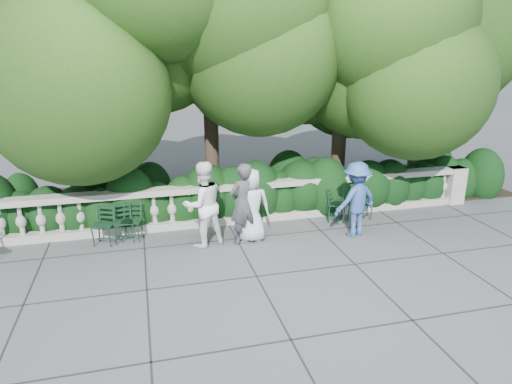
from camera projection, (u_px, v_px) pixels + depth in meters
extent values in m
plane|color=#484B4F|center=(268.00, 251.00, 9.54)|extent=(90.00, 90.00, 0.00)
cube|color=#9E998E|center=(248.00, 218.00, 11.17)|extent=(12.00, 0.32, 0.18)
cube|color=#9E998E|center=(248.00, 185.00, 10.92)|extent=(12.00, 0.36, 0.14)
cube|color=#9E998E|center=(454.00, 185.00, 12.42)|extent=(0.44, 0.44, 1.00)
cylinder|color=#3F3023|center=(76.00, 160.00, 11.30)|extent=(0.40, 0.40, 2.80)
ellipsoid|color=black|center=(61.00, 66.00, 10.21)|extent=(5.28, 5.28, 3.96)
cylinder|color=#3F3023|center=(212.00, 138.00, 12.60)|extent=(0.40, 0.40, 3.40)
ellipsoid|color=black|center=(212.00, 32.00, 11.29)|extent=(6.24, 6.24, 4.68)
cylinder|color=#3F3023|center=(339.00, 143.00, 12.84)|extent=(0.40, 0.40, 3.00)
ellipsoid|color=black|center=(351.00, 54.00, 11.68)|extent=(5.52, 5.52, 4.14)
cylinder|color=#3F3023|center=(421.00, 142.00, 14.07)|extent=(0.40, 0.40, 2.60)
ellipsoid|color=black|center=(438.00, 72.00, 13.07)|extent=(4.80, 4.80, 3.60)
imported|color=silver|center=(251.00, 205.00, 9.86)|extent=(0.89, 0.67, 1.63)
imported|color=#3C3C41|center=(243.00, 204.00, 9.71)|extent=(0.75, 0.61, 1.79)
imported|color=white|center=(203.00, 204.00, 9.59)|extent=(1.06, 0.93, 1.85)
imported|color=#304F92|center=(356.00, 199.00, 10.13)|extent=(1.24, 0.93, 1.71)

